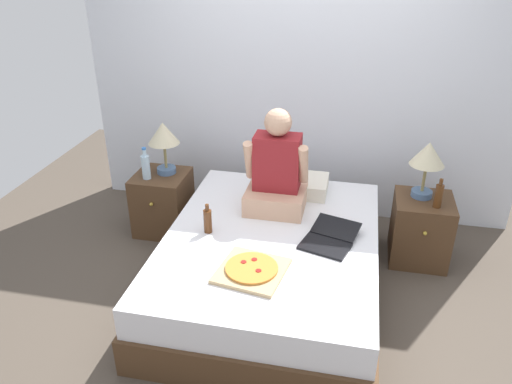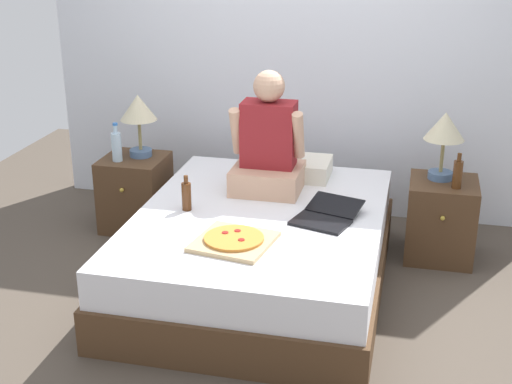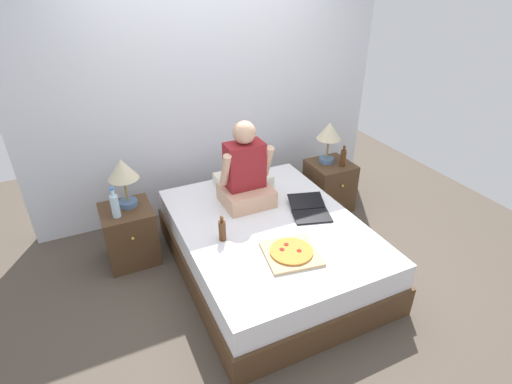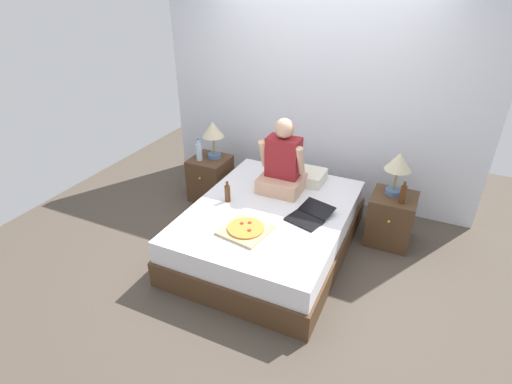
{
  "view_description": "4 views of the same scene",
  "coord_description": "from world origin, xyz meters",
  "px_view_note": "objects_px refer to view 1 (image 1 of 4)",
  "views": [
    {
      "loc": [
        0.51,
        -2.91,
        2.35
      ],
      "look_at": [
        -0.12,
        0.05,
        0.78
      ],
      "focal_mm": 35.0,
      "sensor_mm": 36.0,
      "label": 1
    },
    {
      "loc": [
        0.88,
        -3.85,
        2.15
      ],
      "look_at": [
        0.02,
        -0.19,
        0.69
      ],
      "focal_mm": 50.0,
      "sensor_mm": 36.0,
      "label": 2
    },
    {
      "loc": [
        -1.31,
        -2.5,
        2.4
      ],
      "look_at": [
        -0.13,
        0.0,
        0.82
      ],
      "focal_mm": 28.0,
      "sensor_mm": 36.0,
      "label": 3
    },
    {
      "loc": [
        1.28,
        -3.07,
        2.53
      ],
      "look_at": [
        -0.14,
        -0.03,
        0.65
      ],
      "focal_mm": 28.0,
      "sensor_mm": 36.0,
      "label": 4
    }
  ],
  "objects_px": {
    "nightstand_right": "(420,229)",
    "beer_bottle_on_bed": "(208,221)",
    "water_bottle": "(146,166)",
    "bed": "(271,264)",
    "nightstand_left": "(163,202)",
    "person_seated": "(277,173)",
    "lamp_on_left_nightstand": "(164,137)",
    "beer_bottle": "(439,195)",
    "lamp_on_right_nightstand": "(428,158)",
    "pizza_box": "(252,270)",
    "laptop": "(329,240)"
  },
  "relations": [
    {
      "from": "bed",
      "to": "beer_bottle",
      "type": "xyz_separation_m",
      "value": [
        1.15,
        0.56,
        0.39
      ]
    },
    {
      "from": "lamp_on_left_nightstand",
      "to": "water_bottle",
      "type": "distance_m",
      "value": 0.28
    },
    {
      "from": "bed",
      "to": "person_seated",
      "type": "distance_m",
      "value": 0.67
    },
    {
      "from": "lamp_on_left_nightstand",
      "to": "person_seated",
      "type": "height_order",
      "value": "person_seated"
    },
    {
      "from": "lamp_on_right_nightstand",
      "to": "nightstand_left",
      "type": "bearing_deg",
      "value": -178.66
    },
    {
      "from": "lamp_on_left_nightstand",
      "to": "beer_bottle",
      "type": "bearing_deg",
      "value": -3.91
    },
    {
      "from": "bed",
      "to": "water_bottle",
      "type": "height_order",
      "value": "water_bottle"
    },
    {
      "from": "nightstand_left",
      "to": "nightstand_right",
      "type": "relative_size",
      "value": 1.0
    },
    {
      "from": "beer_bottle",
      "to": "beer_bottle_on_bed",
      "type": "distance_m",
      "value": 1.71
    },
    {
      "from": "nightstand_right",
      "to": "laptop",
      "type": "relative_size",
      "value": 1.1
    },
    {
      "from": "lamp_on_left_nightstand",
      "to": "pizza_box",
      "type": "bearing_deg",
      "value": -49.3
    },
    {
      "from": "person_seated",
      "to": "pizza_box",
      "type": "height_order",
      "value": "person_seated"
    },
    {
      "from": "nightstand_left",
      "to": "beer_bottle_on_bed",
      "type": "relative_size",
      "value": 2.43
    },
    {
      "from": "lamp_on_left_nightstand",
      "to": "pizza_box",
      "type": "height_order",
      "value": "lamp_on_left_nightstand"
    },
    {
      "from": "nightstand_left",
      "to": "laptop",
      "type": "xyz_separation_m",
      "value": [
        1.48,
        -0.67,
        0.23
      ]
    },
    {
      "from": "laptop",
      "to": "beer_bottle",
      "type": "bearing_deg",
      "value": 37.14
    },
    {
      "from": "water_bottle",
      "to": "laptop",
      "type": "distance_m",
      "value": 1.67
    },
    {
      "from": "nightstand_right",
      "to": "lamp_on_right_nightstand",
      "type": "relative_size",
      "value": 1.19
    },
    {
      "from": "nightstand_left",
      "to": "person_seated",
      "type": "relative_size",
      "value": 0.69
    },
    {
      "from": "nightstand_right",
      "to": "beer_bottle_on_bed",
      "type": "relative_size",
      "value": 2.43
    },
    {
      "from": "water_bottle",
      "to": "pizza_box",
      "type": "xyz_separation_m",
      "value": [
        1.12,
        -1.02,
        -0.15
      ]
    },
    {
      "from": "nightstand_left",
      "to": "beer_bottle_on_bed",
      "type": "bearing_deg",
      "value": -48.09
    },
    {
      "from": "lamp_on_left_nightstand",
      "to": "beer_bottle_on_bed",
      "type": "height_order",
      "value": "lamp_on_left_nightstand"
    },
    {
      "from": "lamp_on_right_nightstand",
      "to": "beer_bottle",
      "type": "bearing_deg",
      "value": -56.31
    },
    {
      "from": "nightstand_right",
      "to": "person_seated",
      "type": "relative_size",
      "value": 0.69
    },
    {
      "from": "nightstand_left",
      "to": "beer_bottle",
      "type": "xyz_separation_m",
      "value": [
        2.23,
        -0.1,
        0.36
      ]
    },
    {
      "from": "lamp_on_left_nightstand",
      "to": "nightstand_right",
      "type": "relative_size",
      "value": 0.84
    },
    {
      "from": "lamp_on_left_nightstand",
      "to": "nightstand_right",
      "type": "xyz_separation_m",
      "value": [
        2.12,
        -0.05,
        -0.59
      ]
    },
    {
      "from": "pizza_box",
      "to": "beer_bottle",
      "type": "bearing_deg",
      "value": 40.25
    },
    {
      "from": "beer_bottle",
      "to": "beer_bottle_on_bed",
      "type": "relative_size",
      "value": 1.05
    },
    {
      "from": "nightstand_left",
      "to": "water_bottle",
      "type": "relative_size",
      "value": 1.94
    },
    {
      "from": "water_bottle",
      "to": "person_seated",
      "type": "relative_size",
      "value": 0.35
    },
    {
      "from": "bed",
      "to": "beer_bottle",
      "type": "bearing_deg",
      "value": 26.02
    },
    {
      "from": "water_bottle",
      "to": "bed",
      "type": "bearing_deg",
      "value": -26.22
    },
    {
      "from": "water_bottle",
      "to": "nightstand_right",
      "type": "height_order",
      "value": "water_bottle"
    },
    {
      "from": "beer_bottle_on_bed",
      "to": "beer_bottle",
      "type": "bearing_deg",
      "value": 20.93
    },
    {
      "from": "beer_bottle",
      "to": "pizza_box",
      "type": "distance_m",
      "value": 1.57
    },
    {
      "from": "water_bottle",
      "to": "laptop",
      "type": "xyz_separation_m",
      "value": [
        1.56,
        -0.58,
        -0.14
      ]
    },
    {
      "from": "person_seated",
      "to": "pizza_box",
      "type": "xyz_separation_m",
      "value": [
        -0.0,
        -0.86,
        -0.27
      ]
    },
    {
      "from": "bed",
      "to": "beer_bottle_on_bed",
      "type": "relative_size",
      "value": 8.94
    },
    {
      "from": "pizza_box",
      "to": "beer_bottle_on_bed",
      "type": "xyz_separation_m",
      "value": [
        -0.4,
        0.4,
        0.07
      ]
    },
    {
      "from": "bed",
      "to": "pizza_box",
      "type": "bearing_deg",
      "value": -95.46
    },
    {
      "from": "water_bottle",
      "to": "laptop",
      "type": "relative_size",
      "value": 0.57
    },
    {
      "from": "bed",
      "to": "lamp_on_left_nightstand",
      "type": "distance_m",
      "value": 1.41
    },
    {
      "from": "lamp_on_left_nightstand",
      "to": "nightstand_right",
      "type": "height_order",
      "value": "lamp_on_left_nightstand"
    },
    {
      "from": "nightstand_right",
      "to": "lamp_on_right_nightstand",
      "type": "bearing_deg",
      "value": 120.93
    },
    {
      "from": "laptop",
      "to": "pizza_box",
      "type": "relative_size",
      "value": 1.06
    },
    {
      "from": "beer_bottle_on_bed",
      "to": "person_seated",
      "type": "bearing_deg",
      "value": 48.31
    },
    {
      "from": "bed",
      "to": "beer_bottle",
      "type": "distance_m",
      "value": 1.34
    },
    {
      "from": "nightstand_left",
      "to": "lamp_on_right_nightstand",
      "type": "height_order",
      "value": "lamp_on_right_nightstand"
    }
  ]
}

